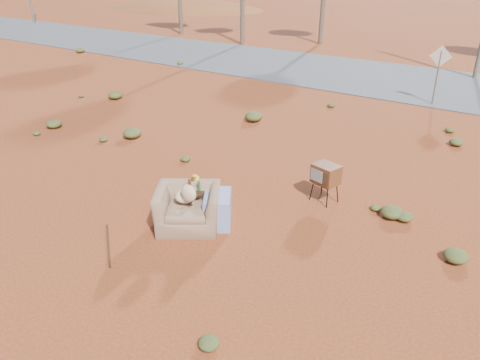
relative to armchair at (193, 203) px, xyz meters
The scene contains 9 objects.
ground 0.61m from the armchair, 13.33° to the right, with size 140.00×140.00×0.00m, color #98411E.
highway 14.94m from the armchair, 88.89° to the left, with size 140.00×7.00×0.04m, color #565659.
dirt_mound 45.10m from the armchair, 131.21° to the left, with size 26.00×18.00×2.00m, color brown.
armchair is the anchor object (origin of this frame).
tv_unit 3.07m from the armchair, 54.88° to the left, with size 0.66×0.58×0.90m.
side_table 0.38m from the armchair, 126.64° to the left, with size 0.60×0.60×0.92m.
rusty_bar 1.85m from the armchair, 119.77° to the right, with size 0.04×0.04×1.53m, color #4D2314.
road_sign 12.10m from the armchair, 81.48° to the left, with size 0.78×0.06×2.19m.
scrub_patch 4.39m from the armchair, 97.04° to the left, with size 17.49×8.07×0.33m.
Camera 1 is at (5.28, -6.32, 5.10)m, focal length 35.00 mm.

